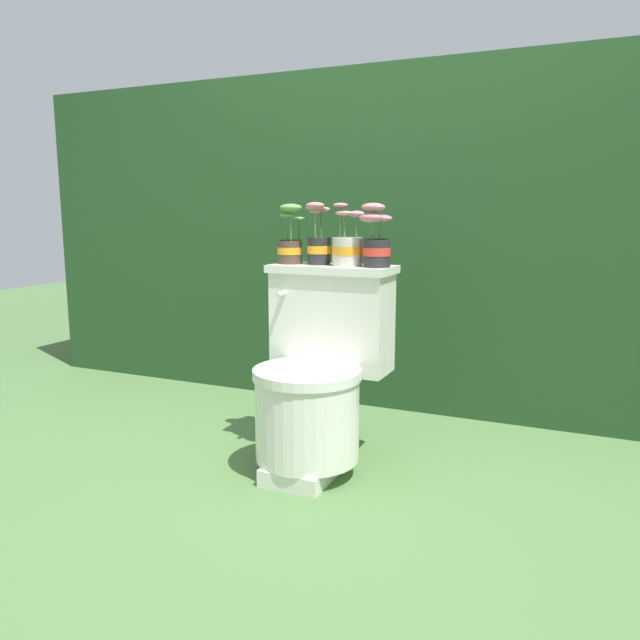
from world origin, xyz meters
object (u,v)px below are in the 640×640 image
potted_plant_midleft (319,241)px  toilet (318,376)px  potted_plant_middle (348,247)px  potted_plant_left (290,244)px  potted_plant_midright (376,241)px

potted_plant_midleft → toilet: bearing=-67.2°
toilet → potted_plant_middle: 0.51m
potted_plant_left → potted_plant_middle: bearing=0.1°
potted_plant_left → potted_plant_middle: size_ratio=0.99×
toilet → potted_plant_midright: 0.56m
potted_plant_midleft → potted_plant_middle: 0.13m
potted_plant_middle → potted_plant_midright: (0.12, -0.01, 0.02)m
toilet → potted_plant_midright: (0.19, 0.12, 0.51)m
potted_plant_middle → potted_plant_midleft: bearing=173.8°
potted_plant_middle → potted_plant_midright: size_ratio=1.01×
potted_plant_midleft → potted_plant_midright: size_ratio=1.02×
potted_plant_left → potted_plant_midleft: potted_plant_midleft is taller
potted_plant_middle → potted_plant_left: bearing=-179.9°
potted_plant_midright → potted_plant_middle: bearing=173.0°
toilet → potted_plant_middle: (0.06, 0.14, 0.49)m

